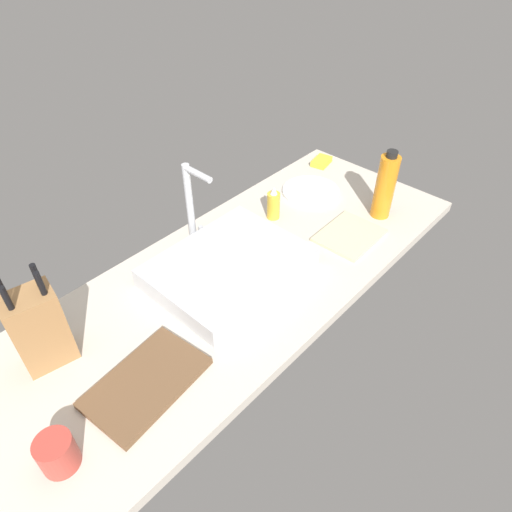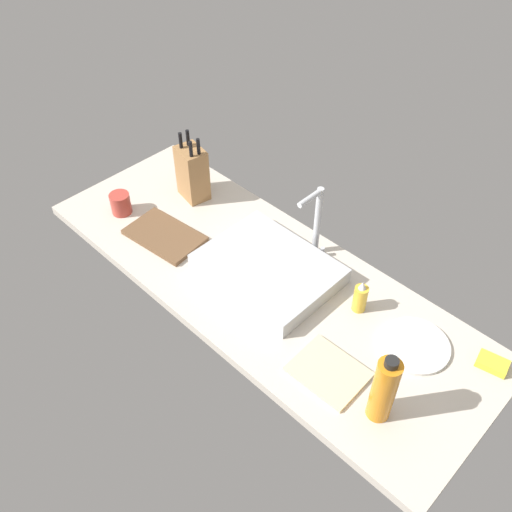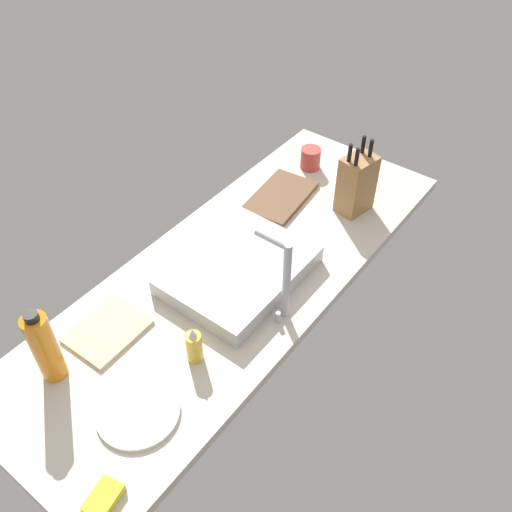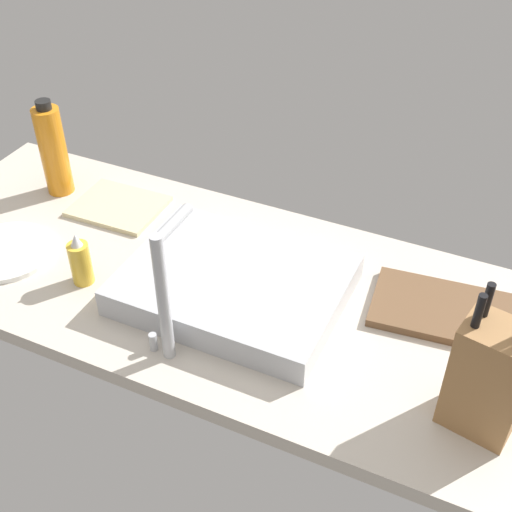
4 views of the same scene
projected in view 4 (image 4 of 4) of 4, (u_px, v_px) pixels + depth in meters
The scene contains 9 objects.
countertop_slab at pixel (248, 297), 144.57cm from camera, with size 171.87×62.86×3.50cm, color beige.
sink_basin at pixel (234, 284), 140.52cm from camera, with size 45.44×34.59×6.19cm, color #B7BABF.
faucet at pixel (165, 288), 119.66cm from camera, with size 5.50×11.92×28.75cm.
knife_block at pixel (489, 378), 109.94cm from camera, with size 13.60×11.17×28.46cm.
cutting_board at pixel (443, 310), 137.58cm from camera, with size 28.80×17.79×1.80cm, color brown.
soap_bottle at pixel (80, 262), 142.74cm from camera, with size 4.62×4.62×12.67cm.
water_bottle at pixel (53, 150), 166.86cm from camera, with size 6.78×6.78×25.28cm.
dinner_plate at pixel (6, 252), 153.16cm from camera, with size 21.97×21.97×1.20cm, color white.
dish_towel at pixel (119, 206), 167.44cm from camera, with size 21.45×17.27×1.20cm, color beige.
Camera 4 is at (-46.85, 96.24, 99.35)cm, focal length 46.89 mm.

